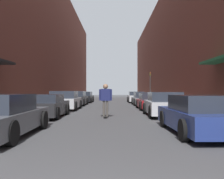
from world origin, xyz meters
TOP-DOWN VIEW (x-y plane):
  - ground at (0.00, 22.68)m, footprint 124.76×124.76m
  - curb_strip_left at (-5.08, 28.35)m, footprint 1.80×56.71m
  - curb_strip_right at (5.08, 28.35)m, footprint 1.80×56.71m
  - building_row_left at (-7.98, 28.35)m, footprint 4.90×56.71m
  - building_row_right at (7.98, 28.35)m, footprint 4.90×56.71m
  - parked_car_left_1 at (-3.19, 11.66)m, footprint 1.88×4.28m
  - parked_car_left_2 at (-3.21, 16.75)m, footprint 2.08×3.96m
  - parked_car_left_3 at (-3.23, 22.37)m, footprint 1.99×4.68m
  - parked_car_left_4 at (-3.07, 28.56)m, footprint 1.88×4.58m
  - parked_car_right_0 at (3.21, 6.62)m, footprint 2.07×4.47m
  - parked_car_right_1 at (3.11, 12.13)m, footprint 1.95×4.01m
  - parked_car_right_2 at (3.21, 17.33)m, footprint 2.06×4.45m
  - parked_car_right_3 at (3.22, 22.83)m, footprint 1.98×4.23m
  - parked_car_right_4 at (3.08, 28.44)m, footprint 2.00×4.72m
  - skateboarder at (-0.06, 11.38)m, footprint 0.67×0.78m
  - traffic_light at (4.67, 27.76)m, footprint 0.16×0.22m

SIDE VIEW (x-z plane):
  - ground at x=0.00m, z-range 0.00..0.00m
  - curb_strip_left at x=-5.08m, z-range 0.00..0.12m
  - curb_strip_right at x=5.08m, z-range 0.00..0.12m
  - parked_car_right_2 at x=3.21m, z-range -0.02..1.19m
  - parked_car_left_1 at x=-3.19m, z-range -0.01..1.20m
  - parked_car_right_0 at x=3.21m, z-range -0.02..1.23m
  - parked_car_right_3 at x=3.22m, z-range -0.03..1.23m
  - parked_car_left_4 at x=-3.07m, z-range -0.03..1.28m
  - parked_car_right_4 at x=3.08m, z-range -0.01..1.29m
  - parked_car_right_1 at x=3.11m, z-range -0.02..1.30m
  - parked_car_left_3 at x=-3.23m, z-range -0.02..1.34m
  - parked_car_left_2 at x=-3.21m, z-range -0.03..1.36m
  - skateboarder at x=-0.06m, z-range 0.20..1.95m
  - traffic_light at x=4.67m, z-range 0.53..4.02m
  - building_row_right at x=7.98m, z-range 0.00..12.75m
  - building_row_left at x=-7.98m, z-range 0.00..14.73m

